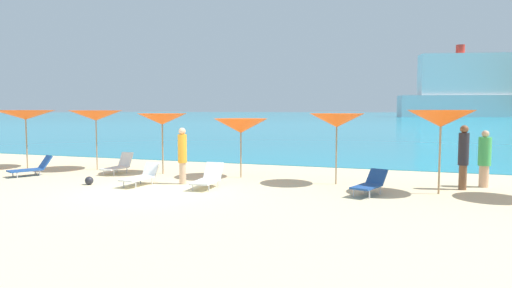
# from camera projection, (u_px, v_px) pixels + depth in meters

# --- Properties ---
(ground_plane) EXTENTS (50.00, 100.00, 0.30)m
(ground_plane) POSITION_uv_depth(u_px,v_px,m) (260.00, 160.00, 22.38)
(ground_plane) COLOR beige
(ocean_water) EXTENTS (650.00, 440.00, 0.02)m
(ocean_water) POSITION_uv_depth(u_px,v_px,m) (397.00, 115.00, 226.71)
(ocean_water) COLOR teal
(ocean_water) RESTS_ON ground_plane
(umbrella_1) EXTENTS (2.34, 2.34, 2.37)m
(umbrella_1) POSITION_uv_depth(u_px,v_px,m) (26.00, 115.00, 18.04)
(umbrella_1) COLOR #9E7F59
(umbrella_1) RESTS_ON ground_plane
(umbrella_2) EXTENTS (2.22, 2.22, 2.36)m
(umbrella_2) POSITION_uv_depth(u_px,v_px,m) (96.00, 116.00, 17.54)
(umbrella_2) COLOR #9E7F59
(umbrella_2) RESTS_ON ground_plane
(umbrella_3) EXTENTS (1.81, 1.81, 2.25)m
(umbrella_3) POSITION_uv_depth(u_px,v_px,m) (162.00, 119.00, 16.46)
(umbrella_3) COLOR #9E7F59
(umbrella_3) RESTS_ON ground_plane
(umbrella_4) EXTENTS (2.05, 2.05, 2.07)m
(umbrella_4) POSITION_uv_depth(u_px,v_px,m) (241.00, 126.00, 15.58)
(umbrella_4) COLOR #9E7F59
(umbrella_4) RESTS_ON ground_plane
(umbrella_5) EXTENTS (1.78, 1.78, 2.27)m
(umbrella_5) POSITION_uv_depth(u_px,v_px,m) (337.00, 120.00, 14.12)
(umbrella_5) COLOR #9E7F59
(umbrella_5) RESTS_ON ground_plane
(umbrella_6) EXTENTS (1.88, 1.88, 2.37)m
(umbrella_6) POSITION_uv_depth(u_px,v_px,m) (441.00, 119.00, 12.45)
(umbrella_6) COLOR #9E7F59
(umbrella_6) RESTS_ON ground_plane
(lounge_chair_0) EXTENTS (0.96, 1.56, 0.66)m
(lounge_chair_0) POSITION_uv_depth(u_px,v_px,m) (370.00, 183.00, 12.47)
(lounge_chair_0) COLOR #1E478C
(lounge_chair_0) RESTS_ON ground_plane
(lounge_chair_1) EXTENTS (0.56, 1.38, 0.75)m
(lounge_chair_1) POSITION_uv_depth(u_px,v_px,m) (118.00, 165.00, 16.66)
(lounge_chair_1) COLOR white
(lounge_chair_1) RESTS_ON ground_plane
(lounge_chair_2) EXTENTS (0.68, 1.49, 0.72)m
(lounge_chair_2) POSITION_uv_depth(u_px,v_px,m) (208.00, 178.00, 13.62)
(lounge_chair_2) COLOR white
(lounge_chair_2) RESTS_ON ground_plane
(lounge_chair_4) EXTENTS (0.63, 1.45, 0.68)m
(lounge_chair_4) POSITION_uv_depth(u_px,v_px,m) (141.00, 176.00, 14.06)
(lounge_chair_4) COLOR white
(lounge_chair_4) RESTS_ON ground_plane
(lounge_chair_5) EXTENTS (1.14, 1.53, 0.70)m
(lounge_chair_5) POSITION_uv_depth(u_px,v_px,m) (32.00, 168.00, 16.09)
(lounge_chair_5) COLOR #1E478C
(lounge_chair_5) RESTS_ON ground_plane
(beachgoer_0) EXTENTS (0.37, 0.37, 1.75)m
(beachgoer_0) POSITION_uv_depth(u_px,v_px,m) (485.00, 157.00, 13.67)
(beachgoer_0) COLOR #DBAA84
(beachgoer_0) RESTS_ON ground_plane
(beachgoer_2) EXTENTS (0.29, 0.29, 1.81)m
(beachgoer_2) POSITION_uv_depth(u_px,v_px,m) (182.00, 154.00, 14.23)
(beachgoer_2) COLOR #DBAA84
(beachgoer_2) RESTS_ON ground_plane
(beachgoer_3) EXTENTS (0.30, 0.30, 1.93)m
(beachgoer_3) POSITION_uv_depth(u_px,v_px,m) (463.00, 155.00, 13.22)
(beachgoer_3) COLOR brown
(beachgoer_3) RESTS_ON ground_plane
(beach_ball) EXTENTS (0.26, 0.26, 0.26)m
(beach_ball) POSITION_uv_depth(u_px,v_px,m) (89.00, 181.00, 14.17)
(beach_ball) COLOR #26262D
(beach_ball) RESTS_ON ground_plane
(cruise_ship) EXTENTS (51.30, 19.25, 23.64)m
(cruise_ship) POSITION_uv_depth(u_px,v_px,m) (479.00, 89.00, 146.52)
(cruise_ship) COLOR silver
(cruise_ship) RESTS_ON ocean_water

